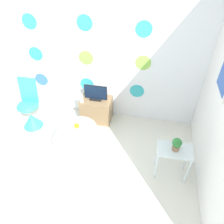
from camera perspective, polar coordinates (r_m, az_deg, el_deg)
The scene contains 11 objects.
ground_plane at distance 3.21m, azimuth -14.93°, elevation -20.30°, with size 12.00×12.00×0.00m, color silver.
wall_back_dotted at distance 3.63m, azimuth -6.73°, elevation 16.52°, with size 4.78×0.05×2.60m.
rug at distance 3.46m, azimuth -7.86°, elevation -12.49°, with size 1.00×0.66×0.01m.
bathtub at distance 3.32m, azimuth -8.15°, elevation -7.64°, with size 0.85×0.61×0.59m.
rubber_duck at distance 3.07m, azimuth -9.23°, elevation -3.55°, with size 0.08×0.08×0.09m.
chair at distance 4.04m, azimuth -20.54°, elevation -0.21°, with size 0.36×0.37×0.90m.
tv_cabinet at distance 3.96m, azimuth -4.05°, elevation 0.69°, with size 0.53×0.35×0.46m.
tv at distance 3.75m, azimuth -4.29°, elevation 4.86°, with size 0.40×0.12×0.28m.
vase at distance 3.74m, azimuth -8.01°, elevation 3.49°, with size 0.06×0.06×0.16m.
side_table at distance 3.09m, azimuth 15.81°, elevation -10.79°, with size 0.46×0.28×0.53m.
potted_plant_left at distance 2.93m, azimuth 16.57°, elevation -8.01°, with size 0.12×0.12×0.19m.
Camera 1 is at (1.07, -1.33, 2.72)m, focal length 35.00 mm.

